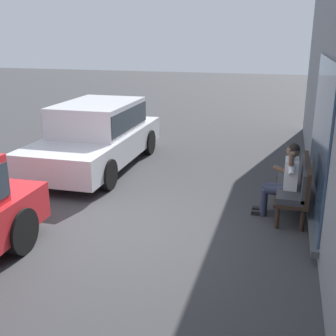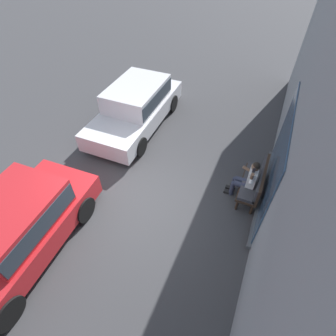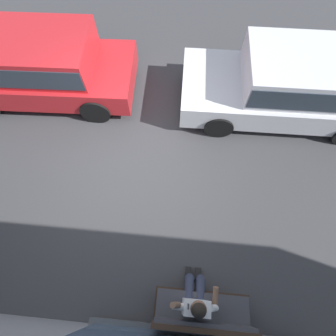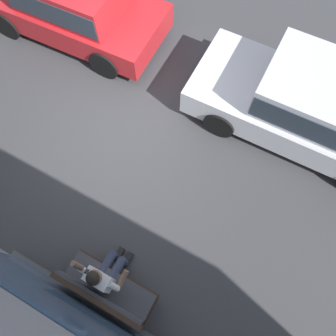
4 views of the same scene
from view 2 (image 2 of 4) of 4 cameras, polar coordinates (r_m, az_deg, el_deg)
The scene contains 6 objects.
ground_plane at distance 7.41m, azimuth -7.07°, elevation -7.37°, with size 60.00×60.00×0.00m, color #38383A.
building_facade at distance 4.97m, azimuth 26.45°, elevation -0.59°, with size 18.00×0.51×5.33m.
bench at distance 7.49m, azimuth 18.54°, elevation -2.75°, with size 1.51×0.55×0.98m.
person_on_phone at distance 7.30m, azimuth 16.94°, elevation -2.26°, with size 0.73×0.74×1.32m.
parked_car_near at distance 9.62m, azimuth -6.89°, elevation 13.60°, with size 4.55×1.97×1.53m.
parked_car_mid at distance 6.81m, azimuth -30.25°, elevation -11.11°, with size 4.22×2.01×1.51m.
Camera 2 is at (3.70, 2.60, 5.86)m, focal length 28.00 mm.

